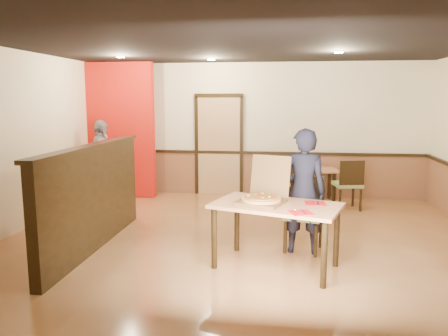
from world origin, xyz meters
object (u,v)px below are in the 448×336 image
at_px(diner_chair, 305,210).
at_px(condiment, 313,164).
at_px(diner, 303,191).
at_px(side_chair_right, 349,182).
at_px(main_table, 276,213).
at_px(side_table, 320,177).
at_px(pizza_box, 263,197).
at_px(passerby, 102,161).
at_px(side_chair_left, 298,181).

relative_size(diner_chair, condiment, 6.85).
xyz_separation_m(diner_chair, diner, (-0.04, -0.15, 0.29)).
relative_size(side_chair_right, condiment, 6.54).
distance_m(main_table, side_table, 3.72).
xyz_separation_m(main_table, pizza_box, (-0.17, 0.06, 0.18)).
xyz_separation_m(main_table, condiment, (0.68, 3.74, 0.05)).
distance_m(pizza_box, condiment, 3.78).
distance_m(passerby, condiment, 4.25).
bearing_deg(side_chair_right, side_chair_left, -11.74).
relative_size(diner_chair, side_table, 1.46).
bearing_deg(condiment, diner, -96.11).
height_order(diner, passerby, diner).
bearing_deg(side_chair_right, condiment, -62.53).
height_order(side_chair_right, condiment, side_chair_right).
distance_m(diner, pizza_box, 0.73).
bearing_deg(condiment, side_table, -40.78).
bearing_deg(diner, side_chair_left, -88.91).
distance_m(side_table, condiment, 0.30).
xyz_separation_m(main_table, diner_chair, (0.38, 0.74, -0.14)).
relative_size(main_table, side_chair_left, 1.76).
relative_size(side_chair_left, side_chair_right, 1.00).
distance_m(side_chair_right, passerby, 4.79).
relative_size(side_chair_right, passerby, 0.58).
bearing_deg(side_table, passerby, -171.56).
bearing_deg(pizza_box, side_chair_right, 83.16).
bearing_deg(passerby, diner, -136.99).
height_order(side_chair_right, side_table, side_chair_right).
xyz_separation_m(main_table, side_chair_left, (0.36, 3.00, -0.17)).
height_order(passerby, pizza_box, passerby).
bearing_deg(side_chair_right, diner, 56.93).
bearing_deg(pizza_box, diner, 65.48).
bearing_deg(side_table, diner, -98.94).
height_order(side_chair_right, pizza_box, pizza_box).
bearing_deg(diner, pizza_box, 47.56).
relative_size(passerby, condiment, 11.29).
height_order(main_table, condiment, condiment).
bearing_deg(side_chair_left, pizza_box, 89.54).
relative_size(diner_chair, side_chair_left, 1.05).
height_order(main_table, diner_chair, diner_chair).
xyz_separation_m(passerby, condiment, (4.18, 0.76, -0.08)).
bearing_deg(diner_chair, side_chair_left, 103.96).
bearing_deg(diner_chair, side_table, 94.72).
height_order(diner_chair, passerby, passerby).
bearing_deg(side_table, main_table, -102.72).
bearing_deg(pizza_box, passerby, 158.10).
relative_size(side_chair_right, diner, 0.57).
distance_m(diner, condiment, 3.18).
bearing_deg(side_chair_left, side_chair_right, -170.34).
height_order(main_table, side_chair_left, side_chair_left).
bearing_deg(condiment, side_chair_right, -50.76).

